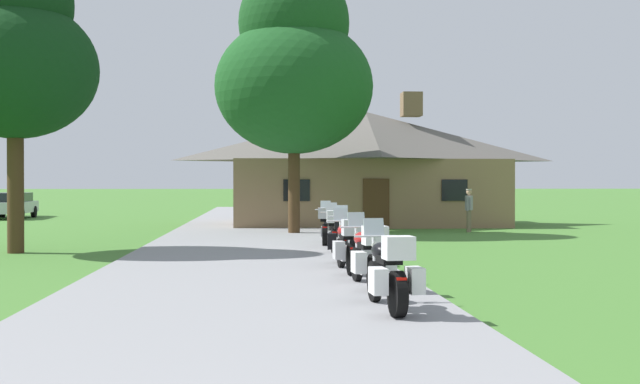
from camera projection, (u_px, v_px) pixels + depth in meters
The scene contains 13 objects.
ground_plane at pixel (252, 247), 23.40m from camera, with size 500.00×500.00×0.00m, color #42752D.
asphalt_driveway at pixel (252, 251), 21.41m from camera, with size 6.40×80.00×0.06m, color gray.
motorcycle_black_nearest_to_camera at pixel (389, 273), 11.17m from camera, with size 0.81×2.08×1.30m.
motorcycle_red_second_in_row at pixel (368, 257), 13.71m from camera, with size 0.82×2.08×1.30m.
motorcycle_red_third_in_row at pixel (348, 246), 16.09m from camera, with size 0.77×2.08×1.30m.
motorcycle_silver_fourth_in_row at pixel (343, 238), 18.47m from camera, with size 0.80×2.08×1.30m.
motorcycle_orange_fifth_in_row at pixel (333, 230), 21.26m from camera, with size 0.66×2.08×1.30m.
motorcycle_green_farthest_in_row at pixel (325, 226), 23.63m from camera, with size 0.68×2.08×1.30m.
stone_lodge at pixel (366, 167), 35.81m from camera, with size 12.56×7.10×6.10m.
bystander_gray_shirt_near_lodge at pixel (469, 208), 30.43m from camera, with size 0.37×0.49×1.69m.
tree_left_near at pixel (15, 50), 21.20m from camera, with size 4.46×4.46×8.47m.
tree_by_lodge_front at pixel (294, 68), 29.02m from camera, with size 5.90×5.90×10.08m.
parked_silver_suv_far_left at pixel (11, 204), 41.94m from camera, with size 2.10×4.69×1.40m.
Camera 1 is at (0.28, -3.47, 1.90)m, focal length 43.79 mm.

